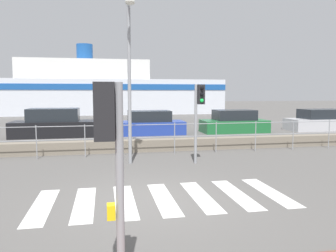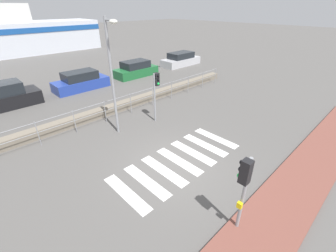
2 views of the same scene
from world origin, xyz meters
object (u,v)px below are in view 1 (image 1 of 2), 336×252
(ferry_boat, at_px, (107,91))
(parked_car_silver, at_px, (322,121))
(parked_car_green, at_px, (234,123))
(parked_car_blue, at_px, (149,124))
(streetlamp, at_px, (130,64))
(parked_car_black, at_px, (54,125))
(traffic_light_far, at_px, (199,106))
(traffic_light_near, at_px, (110,143))

(ferry_boat, height_order, parked_car_silver, ferry_boat)
(parked_car_green, bearing_deg, parked_car_blue, 180.00)
(parked_car_blue, relative_size, parked_car_silver, 0.90)
(streetlamp, bearing_deg, parked_car_black, 114.41)
(traffic_light_far, xyz_separation_m, parked_car_black, (-6.00, 8.26, -1.35))
(streetlamp, height_order, parked_car_black, streetlamp)
(ferry_boat, distance_m, parked_car_blue, 19.95)
(traffic_light_near, relative_size, streetlamp, 0.47)
(traffic_light_far, xyz_separation_m, streetlamp, (-2.35, 0.24, 1.41))
(parked_car_green, bearing_deg, parked_car_black, 180.00)
(parked_car_black, bearing_deg, traffic_light_near, -79.48)
(traffic_light_far, distance_m, parked_car_silver, 13.74)
(traffic_light_far, relative_size, parked_car_green, 0.68)
(parked_car_silver, bearing_deg, parked_car_green, 180.00)
(parked_car_silver, bearing_deg, traffic_light_near, -132.60)
(parked_car_black, xyz_separation_m, parked_car_silver, (16.88, 0.00, -0.09))
(streetlamp, relative_size, ferry_boat, 0.22)
(traffic_light_near, distance_m, parked_car_silver, 20.78)
(traffic_light_near, xyz_separation_m, parked_car_black, (-2.84, 15.27, -1.20))
(streetlamp, bearing_deg, parked_car_blue, 77.71)
(traffic_light_near, height_order, parked_car_black, traffic_light_near)
(parked_car_black, bearing_deg, traffic_light_far, -54.04)
(traffic_light_far, distance_m, parked_car_green, 9.63)
(traffic_light_near, bearing_deg, parked_car_black, 100.52)
(streetlamp, relative_size, parked_car_black, 1.21)
(streetlamp, height_order, parked_car_blue, streetlamp)
(traffic_light_near, height_order, ferry_boat, ferry_boat)
(ferry_boat, relative_size, parked_car_silver, 5.54)
(streetlamp, bearing_deg, parked_car_green, 48.54)
(streetlamp, distance_m, parked_car_blue, 8.69)
(traffic_light_near, xyz_separation_m, parked_car_silver, (14.04, 15.27, -1.29))
(parked_car_black, xyz_separation_m, parked_car_blue, (5.39, 0.00, -0.08))
(parked_car_black, bearing_deg, ferry_boat, 80.88)
(ferry_boat, relative_size, parked_car_blue, 6.17)
(streetlamp, xyz_separation_m, parked_car_silver, (13.23, 8.02, -2.85))
(parked_car_black, bearing_deg, parked_car_blue, 0.00)
(ferry_boat, xyz_separation_m, parked_car_silver, (13.71, -19.72, -2.01))
(ferry_boat, bearing_deg, traffic_light_far, -84.23)
(parked_car_blue, bearing_deg, parked_car_black, 180.00)
(traffic_light_far, relative_size, parked_car_black, 0.61)
(parked_car_black, relative_size, parked_car_blue, 1.10)
(ferry_boat, relative_size, parked_car_black, 5.59)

